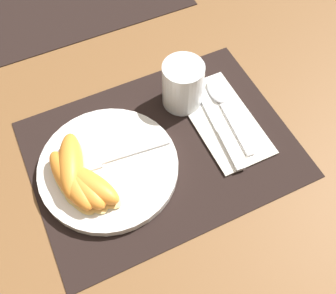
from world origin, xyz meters
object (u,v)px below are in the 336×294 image
(fork, at_px, (106,159))
(citrus_wedge_1, at_px, (71,181))
(spoon, at_px, (222,101))
(citrus_wedge_3, at_px, (89,184))
(knife, at_px, (218,124))
(citrus_wedge_0, at_px, (71,166))
(juice_glass, at_px, (183,87))
(plate, at_px, (108,166))
(citrus_wedge_2, at_px, (80,184))

(fork, relative_size, citrus_wedge_1, 1.45)
(spoon, xyz_separation_m, citrus_wedge_3, (-0.29, -0.07, 0.02))
(spoon, relative_size, citrus_wedge_1, 1.34)
(citrus_wedge_3, bearing_deg, knife, 6.24)
(citrus_wedge_0, relative_size, citrus_wedge_1, 0.98)
(citrus_wedge_0, bearing_deg, knife, -3.03)
(spoon, bearing_deg, knife, -126.90)
(citrus_wedge_3, bearing_deg, juice_glass, 26.30)
(juice_glass, xyz_separation_m, citrus_wedge_0, (-0.24, -0.07, -0.01))
(knife, bearing_deg, plate, 178.79)
(plate, height_order, citrus_wedge_0, citrus_wedge_0)
(plate, xyz_separation_m, citrus_wedge_0, (-0.06, 0.01, 0.03))
(juice_glass, distance_m, knife, 0.10)
(juice_glass, distance_m, citrus_wedge_3, 0.25)
(juice_glass, distance_m, fork, 0.20)
(juice_glass, bearing_deg, knife, -68.15)
(citrus_wedge_1, xyz_separation_m, citrus_wedge_2, (0.01, -0.01, -0.00))
(juice_glass, relative_size, fork, 0.47)
(plate, relative_size, knife, 1.12)
(citrus_wedge_1, bearing_deg, citrus_wedge_3, -38.12)
(knife, height_order, citrus_wedge_0, citrus_wedge_0)
(fork, relative_size, citrus_wedge_3, 1.55)
(citrus_wedge_1, bearing_deg, fork, 18.29)
(citrus_wedge_0, bearing_deg, citrus_wedge_1, -109.87)
(juice_glass, xyz_separation_m, knife, (0.03, -0.08, -0.03))
(plate, bearing_deg, citrus_wedge_2, -154.20)
(plate, relative_size, citrus_wedge_2, 1.82)
(fork, bearing_deg, citrus_wedge_3, -136.43)
(juice_glass, height_order, fork, juice_glass)
(fork, relative_size, citrus_wedge_0, 1.48)
(spoon, distance_m, citrus_wedge_2, 0.31)
(juice_glass, distance_m, spoon, 0.08)
(spoon, height_order, fork, fork)
(citrus_wedge_1, bearing_deg, knife, 1.99)
(citrus_wedge_0, bearing_deg, plate, -9.88)
(plate, relative_size, citrus_wedge_0, 1.79)
(plate, height_order, fork, fork)
(knife, height_order, fork, fork)
(knife, xyz_separation_m, citrus_wedge_2, (-0.27, -0.02, 0.03))
(knife, distance_m, citrus_wedge_2, 0.27)
(citrus_wedge_0, distance_m, citrus_wedge_1, 0.03)
(knife, height_order, citrus_wedge_1, citrus_wedge_1)
(fork, height_order, citrus_wedge_0, citrus_wedge_0)
(fork, bearing_deg, citrus_wedge_2, -148.35)
(fork, distance_m, citrus_wedge_2, 0.07)
(juice_glass, height_order, spoon, juice_glass)
(citrus_wedge_1, bearing_deg, plate, 12.30)
(juice_glass, height_order, citrus_wedge_1, juice_glass)
(plate, bearing_deg, citrus_wedge_0, 170.12)
(spoon, bearing_deg, citrus_wedge_2, -167.66)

